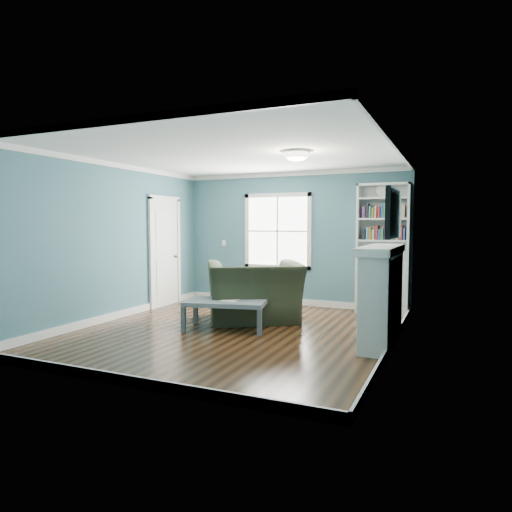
% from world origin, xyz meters
% --- Properties ---
extents(floor, '(5.00, 5.00, 0.00)m').
position_xyz_m(floor, '(0.00, 0.00, 0.00)').
color(floor, black).
rests_on(floor, ground).
extents(room_walls, '(5.00, 5.00, 5.00)m').
position_xyz_m(room_walls, '(0.00, 0.00, 1.58)').
color(room_walls, '#3D6979').
rests_on(room_walls, ground).
extents(trim, '(4.50, 5.00, 2.60)m').
position_xyz_m(trim, '(0.00, 0.00, 1.24)').
color(trim, white).
rests_on(trim, ground).
extents(window, '(1.40, 0.06, 1.50)m').
position_xyz_m(window, '(-0.30, 2.49, 1.45)').
color(window, white).
rests_on(window, room_walls).
extents(bookshelf, '(0.90, 0.35, 2.31)m').
position_xyz_m(bookshelf, '(1.77, 2.30, 0.92)').
color(bookshelf, silver).
rests_on(bookshelf, ground).
extents(fireplace, '(0.44, 1.58, 1.30)m').
position_xyz_m(fireplace, '(2.08, 0.20, 0.64)').
color(fireplace, black).
rests_on(fireplace, ground).
extents(tv, '(0.06, 1.10, 0.65)m').
position_xyz_m(tv, '(2.20, 0.20, 1.72)').
color(tv, black).
rests_on(tv, fireplace).
extents(door, '(0.12, 0.98, 2.17)m').
position_xyz_m(door, '(-2.22, 1.40, 1.07)').
color(door, silver).
rests_on(door, ground).
extents(ceiling_fixture, '(0.38, 0.38, 0.15)m').
position_xyz_m(ceiling_fixture, '(0.90, 0.10, 2.55)').
color(ceiling_fixture, white).
rests_on(ceiling_fixture, room_walls).
extents(light_switch, '(0.08, 0.01, 0.12)m').
position_xyz_m(light_switch, '(-1.50, 2.48, 1.20)').
color(light_switch, white).
rests_on(light_switch, room_walls).
extents(recliner, '(1.77, 1.60, 1.30)m').
position_xyz_m(recliner, '(-0.06, 0.81, 0.65)').
color(recliner, black).
rests_on(recliner, ground).
extents(coffee_table, '(1.33, 0.92, 0.44)m').
position_xyz_m(coffee_table, '(-0.21, 0.10, 0.38)').
color(coffee_table, '#4B525A').
rests_on(coffee_table, ground).
extents(paper_sheet, '(0.30, 0.36, 0.00)m').
position_xyz_m(paper_sheet, '(-0.16, 0.12, 0.44)').
color(paper_sheet, white).
rests_on(paper_sheet, coffee_table).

